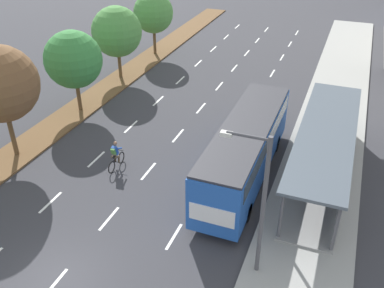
{
  "coord_description": "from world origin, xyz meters",
  "views": [
    {
      "loc": [
        9.63,
        -9.25,
        13.99
      ],
      "look_at": [
        1.96,
        10.51,
        1.2
      ],
      "focal_mm": 39.69,
      "sensor_mm": 36.0,
      "label": 1
    }
  ],
  "objects": [
    {
      "name": "cyclist",
      "position": [
        -1.89,
        8.29,
        0.79
      ],
      "size": [
        0.46,
        1.82,
        1.71
      ],
      "color": "black",
      "rests_on": "ground"
    },
    {
      "name": "bus",
      "position": [
        5.25,
        10.06,
        2.07
      ],
      "size": [
        2.54,
        11.29,
        3.37
      ],
      "color": "#2356B2",
      "rests_on": "ground"
    },
    {
      "name": "median_tree_fifth",
      "position": [
        -8.32,
        27.01,
        4.02
      ],
      "size": [
        3.74,
        3.74,
        5.78
      ],
      "color": "brown",
      "rests_on": "median_strip"
    },
    {
      "name": "lane_divider_left",
      "position": [
        -3.5,
        17.43,
        0.0
      ],
      "size": [
        0.14,
        45.85,
        0.01
      ],
      "color": "white",
      "rests_on": "ground"
    },
    {
      "name": "bus_shelter",
      "position": [
        9.53,
        11.65,
        1.87
      ],
      "size": [
        2.9,
        12.67,
        2.86
      ],
      "color": "gray",
      "rests_on": "sidewalk_right"
    },
    {
      "name": "median_tree_fourth",
      "position": [
        -8.45,
        20.43,
        4.02
      ],
      "size": [
        4.1,
        4.1,
        5.96
      ],
      "color": "brown",
      "rests_on": "median_strip"
    },
    {
      "name": "ground_plane",
      "position": [
        0.0,
        0.0,
        0.0
      ],
      "size": [
        140.0,
        140.0,
        0.0
      ],
      "primitive_type": "plane",
      "color": "#38383D"
    },
    {
      "name": "lane_divider_right",
      "position": [
        3.5,
        17.43,
        0.0
      ],
      "size": [
        0.14,
        45.85,
        0.01
      ],
      "color": "white",
      "rests_on": "ground"
    },
    {
      "name": "median_strip",
      "position": [
        -8.3,
        20.0,
        0.06
      ],
      "size": [
        2.6,
        52.0,
        0.12
      ],
      "primitive_type": "cube",
      "color": "brown",
      "rests_on": "ground"
    },
    {
      "name": "sidewalk_right",
      "position": [
        9.25,
        20.0,
        0.07
      ],
      "size": [
        4.5,
        52.0,
        0.15
      ],
      "primitive_type": "cube",
      "color": "#9E9E99",
      "rests_on": "ground"
    },
    {
      "name": "lane_divider_center",
      "position": [
        0.0,
        17.43,
        0.0
      ],
      "size": [
        0.14,
        45.85,
        0.01
      ],
      "color": "white",
      "rests_on": "ground"
    },
    {
      "name": "median_tree_third",
      "position": [
        -8.09,
        13.84,
        3.92
      ],
      "size": [
        4.0,
        4.0,
        5.81
      ],
      "color": "brown",
      "rests_on": "median_strip"
    },
    {
      "name": "streetlight",
      "position": [
        7.42,
        3.54,
        3.89
      ],
      "size": [
        1.91,
        0.24,
        6.5
      ],
      "color": "#4C4C51",
      "rests_on": "sidewalk_right"
    }
  ]
}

